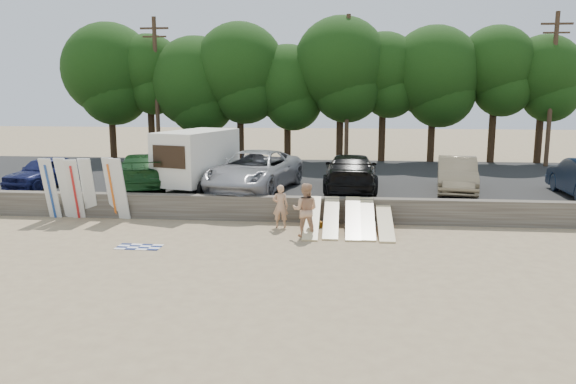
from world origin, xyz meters
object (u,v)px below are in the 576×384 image
object	(u,v)px
cooler	(314,224)
beachgoer_a	(280,206)
car_1	(143,171)
car_4	(457,175)
beachgoer_b	(305,210)
car_0	(45,172)
car_2	(254,171)
car_3	(351,172)
box_trailer	(197,157)

from	to	relation	value
cooler	beachgoer_a	bearing A→B (deg)	-168.49
car_1	car_4	size ratio (longest dim) A/B	1.17
beachgoer_b	cooler	bearing A→B (deg)	-96.58
car_0	beachgoer_a	bearing A→B (deg)	-5.43
car_0	beachgoer_a	xyz separation A→B (m)	(11.63, -4.01, -0.58)
car_2	cooler	size ratio (longest dim) A/B	17.04
car_1	beachgoer_b	size ratio (longest dim) A/B	2.85
car_3	beachgoer_a	world-z (taller)	car_3
box_trailer	car_3	distance (m)	7.03
car_1	car_3	world-z (taller)	car_3
car_3	cooler	distance (m)	4.87
box_trailer	beachgoer_b	bearing A→B (deg)	-26.64
box_trailer	car_0	world-z (taller)	box_trailer
car_0	car_2	xyz separation A→B (m)	(9.97, 0.04, 0.18)
beachgoer_a	car_0	bearing A→B (deg)	-20.87
cooler	box_trailer	bearing A→B (deg)	156.82
box_trailer	car_3	xyz separation A→B (m)	(6.98, 0.50, -0.68)
car_3	car_4	xyz separation A→B (m)	(4.73, 0.15, -0.06)
beachgoer_a	cooler	bearing A→B (deg)	177.52
beachgoer_a	car_1	bearing A→B (deg)	-33.31
car_0	car_2	size ratio (longest dim) A/B	0.65
car_0	cooler	xyz separation A→B (m)	(12.92, -4.02, -1.26)
car_0	cooler	distance (m)	13.59
car_0	car_4	world-z (taller)	car_4
car_3	beachgoer_a	distance (m)	5.24
car_1	cooler	distance (m)	9.41
box_trailer	car_2	bearing A→B (deg)	20.02
car_0	cooler	size ratio (longest dim) A/B	11.11
car_2	car_3	bearing A→B (deg)	16.97
box_trailer	car_4	size ratio (longest dim) A/B	0.99
car_1	car_2	distance (m)	5.32
car_3	car_4	world-z (taller)	car_3
car_3	beachgoer_b	xyz separation A→B (m)	(-1.66, -5.67, -0.56)
beachgoer_a	beachgoer_b	size ratio (longest dim) A/B	0.86
car_0	beachgoer_b	size ratio (longest dim) A/B	2.17
car_0	beachgoer_a	size ratio (longest dim) A/B	2.53
car_1	car_4	distance (m)	14.41
car_0	car_4	bearing A→B (deg)	15.34
box_trailer	car_1	bearing A→B (deg)	-169.51
car_1	beachgoer_b	xyz separation A→B (m)	(8.02, -5.50, -0.53)
car_0	car_4	distance (m)	19.07
box_trailer	car_3	bearing A→B (deg)	21.62
car_1	beachgoer_a	world-z (taller)	car_1
car_2	car_4	size ratio (longest dim) A/B	1.37
car_4	beachgoer_b	distance (m)	8.66
box_trailer	car_4	world-z (taller)	box_trailer
car_4	cooler	xyz separation A→B (m)	(-6.14, -4.61, -1.32)
box_trailer	car_0	xyz separation A→B (m)	(-7.34, 0.07, -0.80)
car_2	beachgoer_b	bearing A→B (deg)	-51.03
car_2	car_3	xyz separation A→B (m)	(4.36, 0.39, -0.06)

